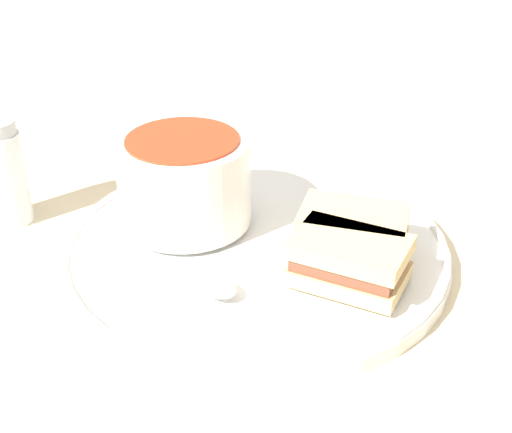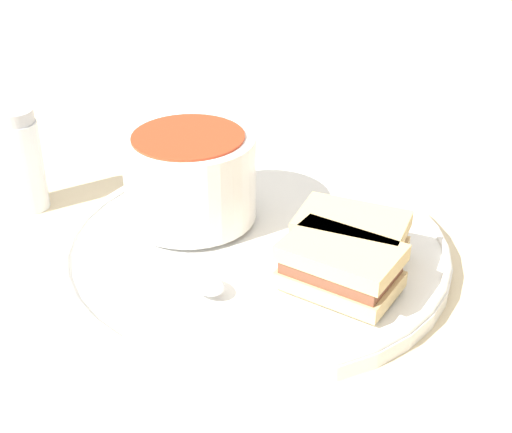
# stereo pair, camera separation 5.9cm
# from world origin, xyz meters

# --- Properties ---
(ground_plane) EXTENTS (2.40, 2.40, 0.00)m
(ground_plane) POSITION_xyz_m (0.00, 0.00, 0.00)
(ground_plane) COLOR beige
(plate) EXTENTS (0.32, 0.32, 0.02)m
(plate) POSITION_xyz_m (0.00, 0.00, 0.01)
(plate) COLOR white
(plate) RESTS_ON ground_plane
(soup_bowl) EXTENTS (0.11, 0.11, 0.08)m
(soup_bowl) POSITION_xyz_m (0.03, -0.06, 0.06)
(soup_bowl) COLOR white
(soup_bowl) RESTS_ON plate
(spoon) EXTENTS (0.04, 0.10, 0.01)m
(spoon) POSITION_xyz_m (0.07, 0.04, 0.02)
(spoon) COLOR silver
(spoon) RESTS_ON plate
(sandwich_half_near) EXTENTS (0.09, 0.10, 0.04)m
(sandwich_half_near) POSITION_xyz_m (-0.02, 0.09, 0.04)
(sandwich_half_near) COLOR #DBBC7F
(sandwich_half_near) RESTS_ON plate
(sandwich_half_far) EXTENTS (0.10, 0.10, 0.04)m
(sandwich_half_far) POSITION_xyz_m (-0.05, 0.06, 0.04)
(sandwich_half_far) COLOR #DBBC7F
(sandwich_half_far) RESTS_ON plate
(salt_shaker) EXTENTS (0.04, 0.04, 0.10)m
(salt_shaker) POSITION_xyz_m (0.14, -0.18, 0.05)
(salt_shaker) COLOR silver
(salt_shaker) RESTS_ON ground_plane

